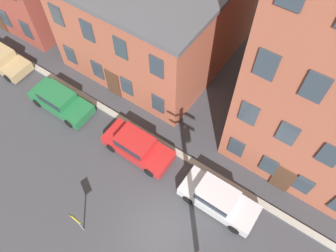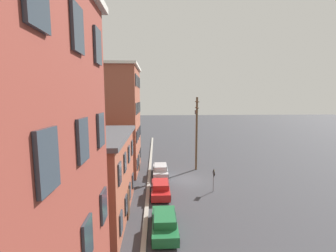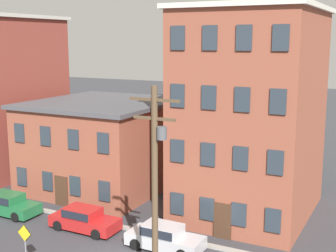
% 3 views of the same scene
% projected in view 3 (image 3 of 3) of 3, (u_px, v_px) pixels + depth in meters
% --- Properties ---
extents(kerb_strip, '(56.00, 0.36, 0.16)m').
position_uv_depth(kerb_strip, '(149.00, 233.00, 28.60)').
color(kerb_strip, '#9E998E').
rests_on(kerb_strip, ground_plane).
extents(apartment_midblock, '(10.42, 11.05, 6.96)m').
position_uv_depth(apartment_midblock, '(104.00, 144.00, 37.49)').
color(apartment_midblock, brown).
rests_on(apartment_midblock, ground_plane).
extents(apartment_far, '(8.52, 10.63, 13.81)m').
position_uv_depth(apartment_far, '(252.00, 113.00, 31.19)').
color(apartment_far, brown).
rests_on(apartment_far, ground_plane).
extents(car_green, '(4.40, 1.92, 1.43)m').
position_uv_depth(car_green, '(8.00, 203.00, 31.83)').
color(car_green, '#1E6638').
rests_on(car_green, ground_plane).
extents(car_red, '(4.40, 1.92, 1.43)m').
position_uv_depth(car_red, '(84.00, 218.00, 29.12)').
color(car_red, '#B21E1E').
rests_on(car_red, ground_plane).
extents(car_silver, '(4.40, 1.92, 1.43)m').
position_uv_depth(car_silver, '(164.00, 236.00, 26.46)').
color(car_silver, '#B7B7BC').
rests_on(car_silver, ground_plane).
extents(caution_sign, '(0.93, 0.08, 2.46)m').
position_uv_depth(caution_sign, '(25.00, 240.00, 23.91)').
color(caution_sign, slate).
rests_on(caution_sign, ground_plane).
extents(utility_pole, '(2.40, 0.44, 9.82)m').
position_uv_depth(utility_pole, '(156.00, 185.00, 20.33)').
color(utility_pole, brown).
rests_on(utility_pole, ground_plane).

